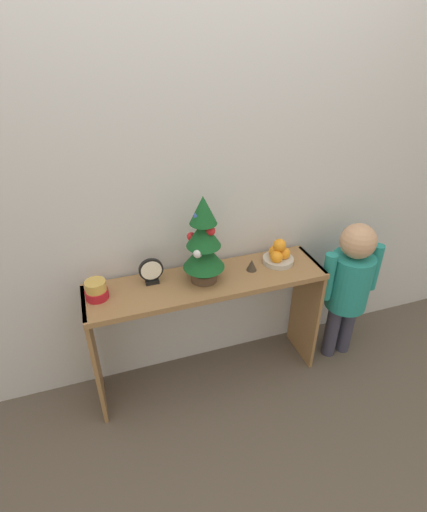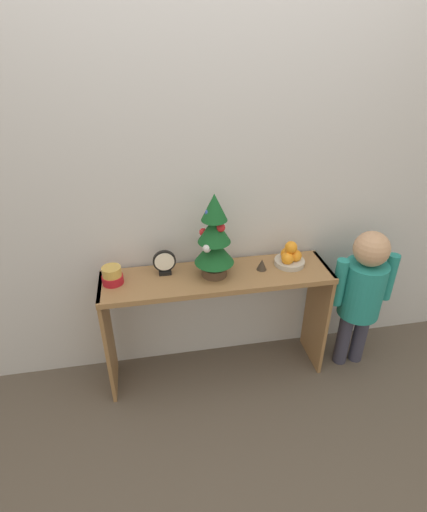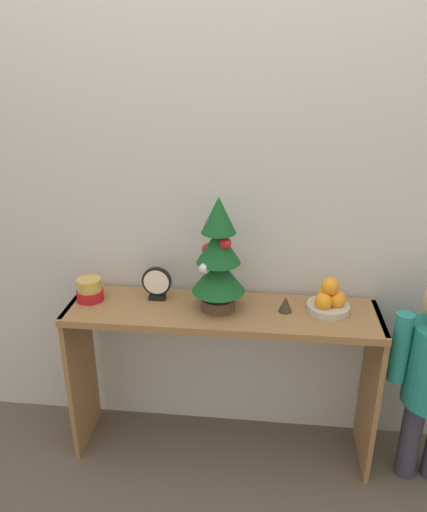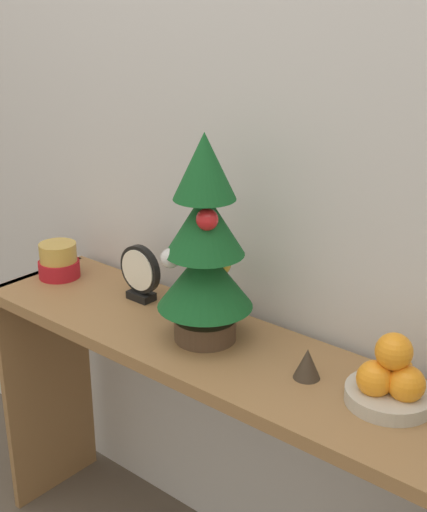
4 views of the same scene
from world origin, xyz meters
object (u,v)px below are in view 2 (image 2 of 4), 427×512
at_px(mini_tree, 214,238).
at_px(desk_clock, 164,263).
at_px(fruit_bowl, 290,257).
at_px(child_figure, 363,288).
at_px(figurine, 262,264).
at_px(singing_bowl, 112,276).

distance_m(mini_tree, desk_clock, 0.31).
xyz_separation_m(mini_tree, fruit_bowl, (0.44, 0.03, -0.18)).
distance_m(desk_clock, child_figure, 1.15).
bearing_deg(child_figure, figurine, 172.41).
bearing_deg(fruit_bowl, desk_clock, 178.06).
bearing_deg(desk_clock, figurine, -5.38).
bearing_deg(fruit_bowl, child_figure, -13.95).
xyz_separation_m(mini_tree, desk_clock, (-0.26, 0.05, -0.15)).
height_order(mini_tree, child_figure, mini_tree).
bearing_deg(singing_bowl, desk_clock, 7.85).
xyz_separation_m(desk_clock, child_figure, (1.13, -0.13, -0.22)).
xyz_separation_m(desk_clock, figurine, (0.53, -0.05, -0.04)).
relative_size(mini_tree, figurine, 7.21).
distance_m(mini_tree, child_figure, 0.94).
bearing_deg(desk_clock, fruit_bowl, -1.94).
xyz_separation_m(singing_bowl, desk_clock, (0.28, 0.04, 0.03)).
relative_size(mini_tree, singing_bowl, 4.20).
relative_size(mini_tree, fruit_bowl, 2.75).
relative_size(fruit_bowl, child_figure, 0.18).
height_order(fruit_bowl, child_figure, child_figure).
bearing_deg(child_figure, fruit_bowl, 166.05).
bearing_deg(singing_bowl, child_figure, -3.72).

